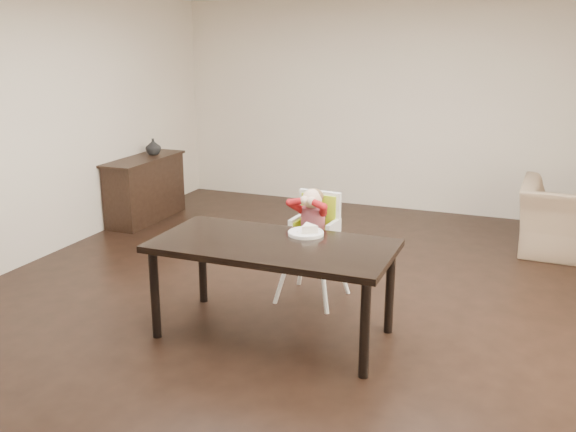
% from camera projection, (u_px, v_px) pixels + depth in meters
% --- Properties ---
extents(ground, '(7.00, 7.00, 0.00)m').
position_uv_depth(ground, '(305.00, 306.00, 5.52)').
color(ground, black).
rests_on(ground, ground).
extents(room_walls, '(6.02, 7.02, 2.71)m').
position_uv_depth(room_walls, '(307.00, 87.00, 5.01)').
color(room_walls, beige).
rests_on(room_walls, ground).
extents(dining_table, '(1.80, 0.90, 0.75)m').
position_uv_depth(dining_table, '(273.00, 253.00, 4.81)').
color(dining_table, black).
rests_on(dining_table, ground).
extents(high_chair, '(0.45, 0.45, 1.00)m').
position_uv_depth(high_chair, '(314.00, 221.00, 5.51)').
color(high_chair, white).
rests_on(high_chair, ground).
extents(plate, '(0.31, 0.31, 0.08)m').
position_uv_depth(plate, '(307.00, 231.00, 4.98)').
color(plate, white).
rests_on(plate, dining_table).
extents(sideboard, '(0.44, 1.26, 0.79)m').
position_uv_depth(sideboard, '(145.00, 189.00, 7.99)').
color(sideboard, black).
rests_on(sideboard, ground).
extents(vase, '(0.25, 0.26, 0.19)m').
position_uv_depth(vase, '(153.00, 147.00, 8.06)').
color(vase, '#99999E').
rests_on(vase, sideboard).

